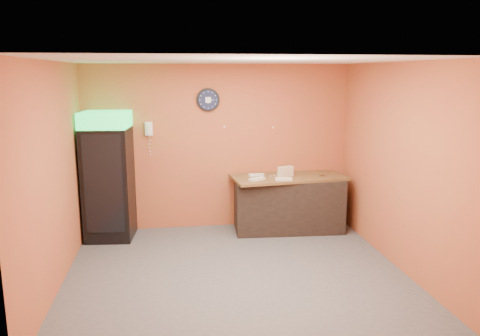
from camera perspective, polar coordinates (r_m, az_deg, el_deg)
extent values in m
plane|color=#47474C|center=(6.51, -0.57, -12.48)|extent=(4.50, 4.50, 0.00)
cube|color=#B44932|center=(8.03, -2.61, 2.57)|extent=(4.50, 0.02, 2.80)
cube|color=#B44932|center=(6.18, -21.72, -0.95)|extent=(0.02, 4.00, 2.80)
cube|color=#B44932|center=(6.76, 18.63, 0.28)|extent=(0.02, 4.00, 2.80)
cube|color=white|center=(5.95, -0.63, 12.98)|extent=(4.50, 4.00, 0.02)
cube|color=black|center=(7.80, -15.69, -1.86)|extent=(0.79, 0.79, 1.80)
cube|color=#19DC52|center=(7.64, -16.10, 5.67)|extent=(0.79, 0.79, 0.26)
cube|color=black|center=(7.43, -15.78, -1.92)|extent=(0.60, 0.08, 1.54)
cube|color=black|center=(8.05, 5.87, -4.38)|extent=(1.85, 0.91, 0.90)
cylinder|color=black|center=(7.90, -3.92, 8.30)|extent=(0.38, 0.05, 0.38)
cylinder|color=#0F1433|center=(7.88, -3.91, 8.29)|extent=(0.33, 0.01, 0.33)
cube|color=white|center=(7.87, -3.90, 8.28)|extent=(0.09, 0.00, 0.09)
cube|color=white|center=(7.90, -11.06, 4.72)|extent=(0.12, 0.07, 0.22)
cube|color=white|center=(7.85, -11.07, 4.68)|extent=(0.05, 0.04, 0.18)
cube|color=brown|center=(7.94, 5.94, -1.12)|extent=(1.96, 1.04, 0.04)
cube|color=beige|center=(7.89, 5.57, -0.84)|extent=(0.28, 0.19, 0.06)
cube|color=beige|center=(7.87, 5.58, -0.44)|extent=(0.28, 0.19, 0.06)
cube|color=beige|center=(7.86, 5.58, -0.03)|extent=(0.28, 0.19, 0.06)
cube|color=silver|center=(7.58, 2.09, -1.36)|extent=(0.29, 0.22, 0.04)
cube|color=silver|center=(7.61, 5.34, -1.35)|extent=(0.28, 0.13, 0.04)
cube|color=silver|center=(7.90, 2.01, -0.84)|extent=(0.25, 0.10, 0.04)
cylinder|color=silver|center=(7.87, 4.57, -0.85)|extent=(0.06, 0.06, 0.06)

